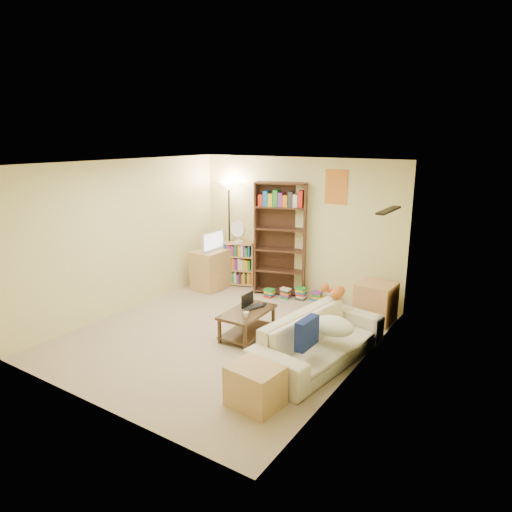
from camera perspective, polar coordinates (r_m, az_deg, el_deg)
name	(u,v)px	position (r m, az deg, el deg)	size (l,w,h in m)	color
room	(223,227)	(6.39, -4.12, 3.65)	(4.50, 4.54, 2.52)	tan
sofa	(320,340)	(6.04, 7.96, -10.31)	(1.09, 2.17, 0.61)	beige
navy_pillow	(307,333)	(5.54, 6.38, -9.53)	(0.40, 0.12, 0.36)	navy
cream_blanket	(332,326)	(5.92, 9.53, -8.61)	(0.56, 0.40, 0.24)	silver
tabby_cat	(335,292)	(6.66, 9.88, -4.40)	(0.48, 0.22, 0.16)	#C36429
coffee_table	(247,320)	(6.70, -1.10, -8.01)	(0.53, 0.92, 0.40)	#402B18
laptop	(255,308)	(6.71, -0.12, -6.51)	(0.29, 0.37, 0.03)	black
laptop_screen	(247,299)	(6.74, -1.07, -5.45)	(0.01, 0.30, 0.20)	white
mug	(246,315)	(6.40, -1.28, -7.35)	(0.10, 0.10, 0.08)	white
tv_remote	(264,305)	(6.84, 0.96, -6.13)	(0.05, 0.16, 0.02)	black
tv_stand	(211,269)	(8.79, -5.62, -1.69)	(0.50, 0.70, 0.75)	tan
television	(210,241)	(8.65, -5.71, 1.85)	(0.09, 0.63, 0.36)	black
tall_bookshelf	(281,236)	(8.31, 3.09, 2.50)	(0.98, 0.58, 2.07)	#45291A
short_bookshelf	(238,264)	(8.95, -2.29, -0.96)	(0.72, 0.48, 0.86)	tan
desk_fan	(238,231)	(8.73, -2.25, 3.12)	(0.31, 0.17, 0.43)	white
floor_lamp	(229,204)	(8.84, -3.41, 6.56)	(0.34, 0.34, 2.00)	black
side_table	(376,302)	(7.46, 14.74, -5.62)	(0.55, 0.55, 0.63)	tan
end_cabinet	(255,386)	(5.13, -0.09, -15.94)	(0.55, 0.46, 0.46)	tan
book_stacks	(302,294)	(8.26, 5.82, -4.79)	(1.26, 0.56, 0.23)	red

